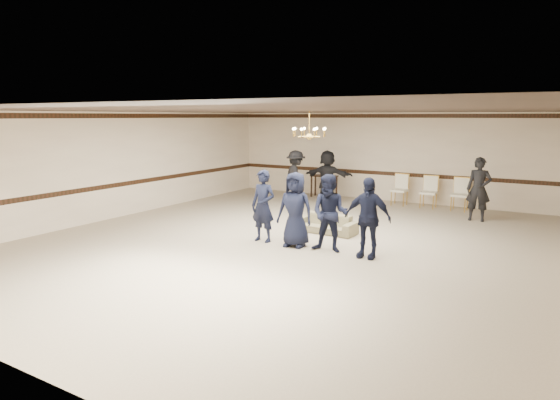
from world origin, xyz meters
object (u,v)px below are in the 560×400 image
at_px(adult_right, 479,189).
at_px(banquet_chair_right, 460,195).
at_px(banquet_chair_left, 399,190).
at_px(chandelier, 309,124).
at_px(adult_left, 296,177).
at_px(boy_a, 263,206).
at_px(boy_b, 295,210).
at_px(adult_mid, 327,177).
at_px(boy_d, 368,218).
at_px(boy_c, 330,213).
at_px(console_table, 324,186).
at_px(settee, 326,224).
at_px(banquet_chair_mid, 429,192).

bearing_deg(adult_right, banquet_chair_right, 116.97).
xyz_separation_m(adult_right, banquet_chair_left, (-2.75, 1.29, -0.41)).
bearing_deg(chandelier, adult_left, 123.29).
height_order(boy_a, banquet_chair_left, boy_a).
bearing_deg(boy_b, adult_mid, 102.18).
distance_m(boy_d, adult_right, 5.47).
height_order(adult_right, banquet_chair_right, adult_right).
xyz_separation_m(boy_c, console_table, (-3.38, 6.75, -0.46)).
relative_size(chandelier, console_table, 0.93).
relative_size(boy_a, boy_c, 1.00).
xyz_separation_m(adult_left, console_table, (0.25, 1.79, -0.52)).
bearing_deg(banquet_chair_left, banquet_chair_right, 3.78).
distance_m(boy_a, settee, 1.98).
bearing_deg(adult_mid, banquet_chair_right, -175.30).
bearing_deg(chandelier, banquet_chair_right, 61.61).
height_order(boy_a, adult_mid, adult_mid).
relative_size(boy_b, adult_right, 0.94).
relative_size(boy_b, adult_mid, 0.94).
relative_size(boy_b, banquet_chair_right, 1.66).
relative_size(chandelier, adult_mid, 0.50).
height_order(settee, adult_mid, adult_mid).
bearing_deg(boy_a, adult_mid, 101.25).
bearing_deg(boy_b, boy_a, 174.30).
bearing_deg(console_table, adult_right, -18.85).
relative_size(boy_c, adult_right, 0.94).
bearing_deg(adult_left, boy_a, 150.19).
xyz_separation_m(chandelier, boy_c, (1.22, -1.29, -1.98)).
xyz_separation_m(adult_right, banquet_chair_mid, (-1.75, 1.29, -0.41)).
relative_size(banquet_chair_left, banquet_chair_mid, 1.00).
relative_size(boy_d, adult_mid, 0.94).
height_order(boy_c, settee, boy_c).
bearing_deg(boy_d, adult_right, 74.17).
height_order(boy_a, boy_c, same).
bearing_deg(boy_b, banquet_chair_right, 63.22).
bearing_deg(chandelier, boy_b, -76.28).
xyz_separation_m(boy_d, banquet_chair_left, (-1.28, 6.55, -0.36)).
bearing_deg(boy_b, adult_left, 113.08).
height_order(boy_c, banquet_chair_right, boy_c).
bearing_deg(boy_b, boy_c, -5.70).
xyz_separation_m(settee, adult_right, (3.23, 3.65, 0.70)).
bearing_deg(adult_left, settee, 169.55).
xyz_separation_m(boy_b, boy_c, (0.90, 0.00, 0.00)).
height_order(chandelier, adult_mid, chandelier).
bearing_deg(boy_c, banquet_chair_left, 87.07).
bearing_deg(adult_mid, chandelier, 102.26).
xyz_separation_m(chandelier, boy_a, (-0.58, -1.29, -1.98)).
relative_size(chandelier, banquet_chair_mid, 0.88).
relative_size(boy_a, banquet_chair_left, 1.66).
relative_size(boy_b, settee, 1.07).
bearing_deg(banquet_chair_mid, adult_mid, -165.75).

